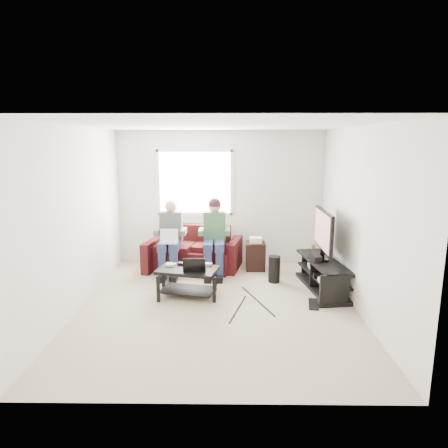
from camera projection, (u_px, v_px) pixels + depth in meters
The scene contains 26 objects.
floor at pixel (218, 306), 5.89m from camera, with size 4.50×4.50×0.00m, color #A18E7D.
ceiling at pixel (217, 125), 5.37m from camera, with size 4.50×4.50×0.00m, color white.
wall_back at pixel (221, 198), 7.83m from camera, with size 4.50×4.50×0.00m, color silver.
wall_front at pixel (210, 270), 3.43m from camera, with size 4.50×4.50×0.00m, color silver.
wall_left at pixel (77, 219), 5.65m from camera, with size 4.50×4.50×0.00m, color silver.
wall_right at pixel (359, 220), 5.61m from camera, with size 4.50×4.50×0.00m, color silver.
window at pixel (195, 183), 7.76m from camera, with size 1.48×0.04×1.28m.
sofa at pixel (194, 253), 7.61m from camera, with size 1.88×1.08×0.80m.
person_left at pixel (170, 235), 7.24m from camera, with size 0.40×0.71×1.33m.
person_right at pixel (214, 231), 7.24m from camera, with size 0.40×0.71×1.37m.
laptop_silver at pixel (168, 239), 7.01m from camera, with size 0.32×0.22×0.24m, color silver, non-canonical shape.
coffee_table at pixel (188, 276), 6.21m from camera, with size 1.00×0.74×0.45m.
laptop_black at pixel (195, 263), 6.08m from camera, with size 0.34×0.24×0.24m, color black, non-canonical shape.
controller_a at pixel (171, 265), 6.31m from camera, with size 0.14×0.09×0.04m, color silver.
controller_b at pixel (182, 264), 6.36m from camera, with size 0.14×0.09×0.04m, color black.
controller_c at pixel (207, 264), 6.33m from camera, with size 0.14×0.09×0.04m, color gray.
tv_stand at pixel (323, 277), 6.51m from camera, with size 0.64×1.54×0.49m.
tv at pixel (323, 232), 6.46m from camera, with size 0.12×1.10×0.81m.
soundbar at pixel (315, 256), 6.55m from camera, with size 0.12×0.50×0.10m, color black.
drink_cup at pixel (313, 247), 7.06m from camera, with size 0.08×0.08×0.12m, color #AB7B4A.
console_white at pixel (329, 281), 6.10m from camera, with size 0.30×0.22×0.06m, color silver.
console_grey at pixel (319, 266), 6.79m from camera, with size 0.34×0.26×0.08m, color gray.
console_black at pixel (324, 273), 6.45m from camera, with size 0.38×0.30×0.07m, color black.
subwoofer at pixel (274, 269), 6.87m from camera, with size 0.20×0.20×0.46m, color black.
keyboard_floor at pixel (313, 304), 5.93m from camera, with size 0.14×0.42×0.02m, color black.
end_table at pixel (255, 255), 7.53m from camera, with size 0.35×0.35×0.63m.
Camera 1 is at (0.16, -5.52, 2.38)m, focal length 32.00 mm.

